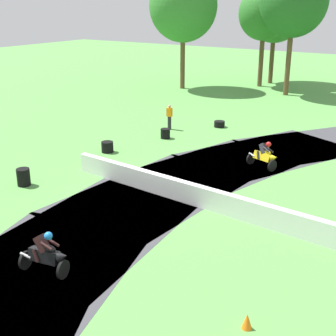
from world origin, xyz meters
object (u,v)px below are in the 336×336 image
Objects in this scene: traffic_cone at (247,321)px; tire_stack_far at (23,177)px; track_marshal at (169,117)px; motorcycle_chase_black at (46,254)px; motorcycle_lead_yellow at (264,156)px; tire_stack_mid_b at (107,147)px; tire_stack_near at (219,124)px; tire_stack_mid_a at (165,134)px.

tire_stack_far is at bearing 164.55° from traffic_cone.
motorcycle_chase_black is at bearing -69.58° from track_marshal.
motorcycle_chase_black reaches higher than tire_stack_far.
traffic_cone is at bearing -15.45° from tire_stack_far.
motorcycle_lead_yellow reaches higher than tire_stack_mid_b.
motorcycle_chase_black is 2.37× the size of tire_stack_near.
traffic_cone is (6.27, 1.00, -0.44)m from motorcycle_chase_black.
tire_stack_far is at bearing 144.74° from motorcycle_chase_black.
traffic_cone is (4.32, -11.73, -0.41)m from motorcycle_lead_yellow.
tire_stack_far reaches higher than tire_stack_near.
tire_stack_near is 14.36m from tire_stack_far.
traffic_cone is (9.84, -17.57, 0.02)m from tire_stack_near.
motorcycle_lead_yellow is 11.69m from tire_stack_far.
tire_stack_mid_b is 5.98m from track_marshal.
motorcycle_lead_yellow is 1.06× the size of track_marshal.
track_marshal is at bearing 116.19° from tire_stack_mid_a.
motorcycle_lead_yellow is 12.88m from motorcycle_chase_black.
tire_stack_far is (-0.02, -5.85, 0.10)m from tire_stack_mid_b.
traffic_cone is at bearing -60.76° from tire_stack_near.
motorcycle_lead_yellow is 8.76m from track_marshal.
tire_stack_mid_a is 2.18m from track_marshal.
tire_stack_mid_b is at bearing 89.83° from tire_stack_far.
track_marshal reaches higher than motorcycle_chase_black.
tire_stack_mid_a is at bearing -63.81° from track_marshal.
tire_stack_near is at bearing 42.62° from track_marshal.
tire_stack_mid_a is (-1.55, -4.19, 0.10)m from tire_stack_near.
tire_stack_mid_a is 0.75× the size of tire_stack_far.
tire_stack_mid_a is 1.36× the size of traffic_cone.
track_marshal is at bearing 128.88° from traffic_cone.
tire_stack_near is 8.68m from tire_stack_mid_b.
motorcycle_chase_black is at bearing -70.38° from tire_stack_mid_a.
tire_stack_mid_a is at bearing 109.62° from motorcycle_chase_black.
motorcycle_lead_yellow is 8.04m from tire_stack_near.
motorcycle_chase_black reaches higher than motorcycle_lead_yellow.
tire_stack_mid_a is (-7.07, 1.65, -0.33)m from motorcycle_lead_yellow.
tire_stack_mid_b is at bearing 143.42° from traffic_cone.
track_marshal is at bearing 87.54° from tire_stack_mid_b.
tire_stack_far is at bearing -96.96° from tire_stack_mid_a.
tire_stack_mid_a is (-5.13, 14.38, -0.36)m from motorcycle_chase_black.
motorcycle_lead_yellow is at bearing 110.23° from traffic_cone.
tire_stack_far is (-2.76, -14.09, 0.20)m from tire_stack_near.
motorcycle_chase_black is 12.12m from tire_stack_mid_b.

